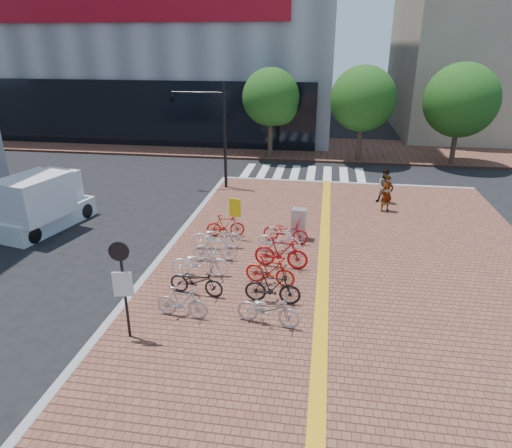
% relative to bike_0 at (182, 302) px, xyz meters
% --- Properties ---
extents(ground, '(120.00, 120.00, 0.00)m').
position_rel_bike_0_xyz_m(ground, '(1.98, 2.64, -0.62)').
color(ground, black).
rests_on(ground, ground).
extents(sidewalk, '(14.00, 34.00, 0.15)m').
position_rel_bike_0_xyz_m(sidewalk, '(4.98, -2.36, -0.55)').
color(sidewalk, brown).
rests_on(sidewalk, ground).
extents(tactile_strip, '(0.40, 34.00, 0.01)m').
position_rel_bike_0_xyz_m(tactile_strip, '(3.98, -2.36, -0.47)').
color(tactile_strip, gold).
rests_on(tactile_strip, sidewalk).
extents(kerb_west, '(0.25, 34.00, 0.15)m').
position_rel_bike_0_xyz_m(kerb_west, '(-2.02, -2.36, -0.55)').
color(kerb_west, gray).
rests_on(kerb_west, ground).
extents(kerb_north, '(14.00, 0.25, 0.15)m').
position_rel_bike_0_xyz_m(kerb_north, '(4.98, 14.64, -0.55)').
color(kerb_north, gray).
rests_on(kerb_north, ground).
extents(far_sidewalk, '(70.00, 8.00, 0.15)m').
position_rel_bike_0_xyz_m(far_sidewalk, '(1.98, 23.64, -0.55)').
color(far_sidewalk, brown).
rests_on(far_sidewalk, ground).
extents(crosswalk, '(7.50, 4.00, 0.01)m').
position_rel_bike_0_xyz_m(crosswalk, '(2.48, 16.64, -0.62)').
color(crosswalk, silver).
rests_on(crosswalk, ground).
extents(street_trees, '(16.20, 4.60, 6.35)m').
position_rel_bike_0_xyz_m(street_trees, '(7.02, 20.09, 3.48)').
color(street_trees, '#38281E').
rests_on(street_trees, far_sidewalk).
extents(bike_0, '(1.61, 0.59, 0.95)m').
position_rel_bike_0_xyz_m(bike_0, '(0.00, 0.00, 0.00)').
color(bike_0, '#A6A6AB').
rests_on(bike_0, sidewalk).
extents(bike_1, '(1.84, 0.84, 0.93)m').
position_rel_bike_0_xyz_m(bike_1, '(0.06, 1.29, -0.01)').
color(bike_1, black).
rests_on(bike_1, sidewalk).
extents(bike_2, '(2.04, 0.97, 1.03)m').
position_rel_bike_0_xyz_m(bike_2, '(-0.17, 2.49, 0.04)').
color(bike_2, white).
rests_on(bike_2, sidewalk).
extents(bike_3, '(1.66, 0.74, 0.97)m').
position_rel_bike_0_xyz_m(bike_3, '(0.07, 3.71, 0.01)').
color(bike_3, silver).
rests_on(bike_3, sidewalk).
extents(bike_4, '(1.99, 0.98, 1.00)m').
position_rel_bike_0_xyz_m(bike_4, '(-0.12, 4.79, 0.03)').
color(bike_4, white).
rests_on(bike_4, sidewalk).
extents(bike_5, '(1.61, 0.73, 0.93)m').
position_rel_bike_0_xyz_m(bike_5, '(-0.05, 6.00, -0.01)').
color(bike_5, red).
rests_on(bike_5, sidewalk).
extents(bike_6, '(1.93, 0.93, 0.97)m').
position_rel_bike_0_xyz_m(bike_6, '(2.50, 0.01, 0.01)').
color(bike_6, '#A2A2A6').
rests_on(bike_6, sidewalk).
extents(bike_7, '(1.74, 0.55, 1.04)m').
position_rel_bike_0_xyz_m(bike_7, '(2.48, 1.17, 0.05)').
color(bike_7, black).
rests_on(bike_7, sidewalk).
extents(bike_8, '(1.75, 0.79, 1.02)m').
position_rel_bike_0_xyz_m(bike_8, '(2.26, 2.26, 0.03)').
color(bike_8, red).
rests_on(bike_8, sidewalk).
extents(bike_9, '(1.96, 0.74, 1.15)m').
position_rel_bike_0_xyz_m(bike_9, '(2.48, 3.56, 0.10)').
color(bike_9, '#BA0D11').
rests_on(bike_9, sidewalk).
extents(bike_10, '(1.73, 0.62, 1.02)m').
position_rel_bike_0_xyz_m(bike_10, '(2.26, 4.79, 0.04)').
color(bike_10, white).
rests_on(bike_10, sidewalk).
extents(bike_11, '(1.89, 0.88, 0.95)m').
position_rel_bike_0_xyz_m(bike_11, '(2.43, 5.73, 0.00)').
color(bike_11, red).
rests_on(bike_11, sidewalk).
extents(pedestrian_a, '(0.75, 0.67, 1.72)m').
position_rel_bike_0_xyz_m(pedestrian_a, '(6.75, 10.12, 0.39)').
color(pedestrian_a, gray).
rests_on(pedestrian_a, sidewalk).
extents(pedestrian_b, '(0.95, 0.81, 1.70)m').
position_rel_bike_0_xyz_m(pedestrian_b, '(6.80, 11.34, 0.38)').
color(pedestrian_b, '#515667').
rests_on(pedestrian_b, sidewalk).
extents(utility_box, '(0.62, 0.48, 1.27)m').
position_rel_bike_0_xyz_m(utility_box, '(2.92, 6.23, 0.16)').
color(utility_box, '#B9B9BE').
rests_on(utility_box, sidewalk).
extents(yellow_sign, '(0.47, 0.13, 1.72)m').
position_rel_bike_0_xyz_m(yellow_sign, '(0.41, 5.76, 0.72)').
color(yellow_sign, '#B7B7BC').
rests_on(yellow_sign, sidewalk).
extents(notice_sign, '(0.52, 0.16, 2.82)m').
position_rel_bike_0_xyz_m(notice_sign, '(-1.12, -1.17, 1.30)').
color(notice_sign, black).
rests_on(notice_sign, sidewalk).
extents(traffic_light_pole, '(2.96, 1.14, 5.52)m').
position_rel_bike_0_xyz_m(traffic_light_pole, '(-2.79, 12.72, 3.34)').
color(traffic_light_pole, black).
rests_on(traffic_light_pole, sidewalk).
extents(box_truck, '(2.75, 4.62, 2.50)m').
position_rel_bike_0_xyz_m(box_truck, '(-8.12, 6.04, 0.55)').
color(box_truck, silver).
rests_on(box_truck, ground).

